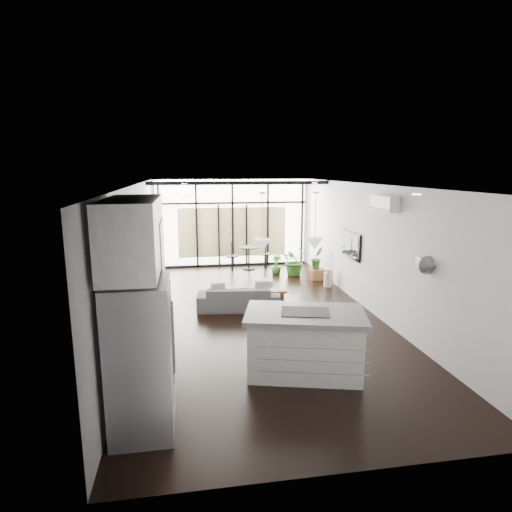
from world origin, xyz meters
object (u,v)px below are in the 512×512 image
object	(u,v)px
fridge	(141,357)
milk_can	(328,278)
sofa	(238,294)
console_bench	(259,298)
pouf	(264,286)
island	(305,343)
tv	(351,245)

from	to	relation	value
fridge	milk_can	distance (m)	7.27
sofa	console_bench	distance (m)	0.53
console_bench	pouf	distance (m)	1.09
milk_can	island	bearing A→B (deg)	-112.99
island	pouf	distance (m)	4.38
island	pouf	xyz separation A→B (m)	(0.18, 4.36, -0.32)
island	sofa	world-z (taller)	island
sofa	console_bench	xyz separation A→B (m)	(0.49, 0.10, -0.16)
sofa	pouf	xyz separation A→B (m)	(0.81, 1.14, -0.18)
sofa	tv	world-z (taller)	tv
console_bench	pouf	bearing A→B (deg)	79.32
sofa	pouf	size ratio (longest dim) A/B	4.12
fridge	milk_can	xyz separation A→B (m)	(4.32, 5.81, -0.69)
milk_can	console_bench	bearing A→B (deg)	-146.85
sofa	pouf	world-z (taller)	sofa
milk_can	fridge	bearing A→B (deg)	-126.64
fridge	pouf	world-z (taller)	fridge
fridge	pouf	size ratio (longest dim) A/B	4.19
island	fridge	distance (m)	2.61
island	milk_can	xyz separation A→B (m)	(2.00, 4.71, -0.25)
sofa	tv	size ratio (longest dim) A/B	1.67
fridge	tv	size ratio (longest dim) A/B	1.70
fridge	console_bench	xyz separation A→B (m)	(2.18, 4.41, -0.73)
console_bench	fridge	bearing A→B (deg)	-110.24
island	fridge	size ratio (longest dim) A/B	0.97
island	pouf	world-z (taller)	island
fridge	sofa	world-z (taller)	fridge
island	milk_can	world-z (taller)	island
fridge	pouf	xyz separation A→B (m)	(2.50, 5.46, -0.76)
island	tv	xyz separation A→B (m)	(2.21, 3.75, 0.81)
tv	island	bearing A→B (deg)	-120.48
sofa	console_bench	bearing A→B (deg)	-162.75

